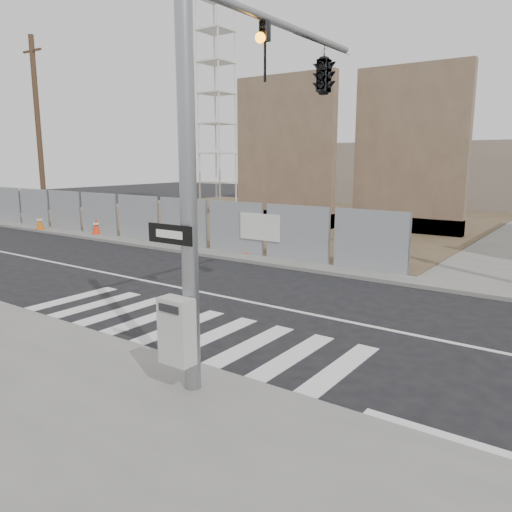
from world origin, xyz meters
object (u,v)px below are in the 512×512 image
Objects in this scene: signal_pole at (286,103)px; traffic_cone_b at (96,226)px; traffic_cone_c at (230,242)px; traffic_cone_a at (40,222)px; traffic_cone_d at (250,243)px; crane_tower at (217,79)px.

traffic_cone_b is (-15.29, 6.99, -4.28)m from signal_pole.
traffic_cone_a is at bearing -174.67° from traffic_cone_c.
traffic_cone_a reaches higher than traffic_cone_d.
crane_tower is 15.43m from traffic_cone_a.
signal_pole is at bearing -49.69° from traffic_cone_d.
crane_tower is 17.78m from traffic_cone_c.
traffic_cone_a is (-1.49, -12.78, -8.52)m from crane_tower.
traffic_cone_b is 0.99× the size of traffic_cone_d.
traffic_cone_c is 1.11m from traffic_cone_d.
traffic_cone_d is (1.10, -0.15, 0.07)m from traffic_cone_c.
traffic_cone_b is 9.17m from traffic_cone_d.
traffic_cone_d is (-6.12, 7.21, -4.28)m from signal_pole.
traffic_cone_c is at bearing 172.33° from traffic_cone_d.
traffic_cone_b is (3.70, 0.72, -0.00)m from traffic_cone_a.
signal_pole is 20.44m from traffic_cone_a.
traffic_cone_a is 1.01× the size of traffic_cone_b.
traffic_cone_b is at bearing -178.58° from traffic_cone_d.
traffic_cone_d is (11.37, -11.83, -8.53)m from crane_tower.
crane_tower reaches higher than traffic_cone_b.
signal_pole reaches higher than traffic_cone_a.
signal_pole is 11.10× the size of traffic_cone_c.
traffic_cone_d is at bearing 1.42° from traffic_cone_b.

